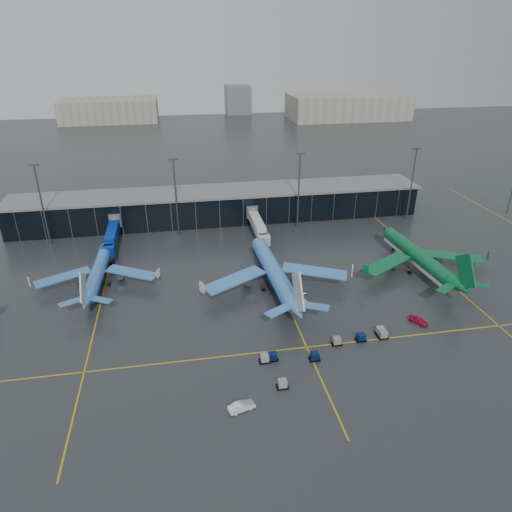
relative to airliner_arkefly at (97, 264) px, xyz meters
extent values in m
plane|color=#282B2D|center=(36.40, -21.26, -5.76)|extent=(600.00, 600.00, 0.00)
cube|color=black|center=(36.40, 40.74, -0.76)|extent=(140.00, 16.00, 10.00)
cube|color=slate|center=(36.40, 40.74, 4.54)|extent=(142.00, 17.00, 0.80)
cylinder|color=#595B60|center=(1.40, 32.24, -0.56)|extent=(4.00, 4.00, 4.00)
cube|color=navy|center=(1.40, 18.74, -1.36)|extent=(3.00, 24.00, 3.00)
cylinder|color=#595B60|center=(1.40, 11.24, -4.46)|extent=(1.00, 1.00, 2.60)
cylinder|color=#595B60|center=(46.40, 32.24, -0.56)|extent=(4.00, 4.00, 4.00)
cube|color=silver|center=(46.40, 18.74, -1.36)|extent=(3.00, 24.00, 3.00)
cylinder|color=#595B60|center=(46.40, 11.24, -4.46)|extent=(1.00, 1.00, 2.60)
cylinder|color=#595B60|center=(-18.60, 28.74, 6.74)|extent=(0.50, 0.50, 25.00)
cube|color=#595B60|center=(-18.60, 28.74, 19.44)|extent=(3.00, 0.40, 0.60)
cylinder|color=#595B60|center=(21.40, 28.74, 6.74)|extent=(0.50, 0.50, 25.00)
cube|color=#595B60|center=(21.40, 28.74, 19.44)|extent=(3.00, 0.40, 0.60)
cylinder|color=#595B60|center=(61.40, 28.74, 6.74)|extent=(0.50, 0.50, 25.00)
cube|color=#595B60|center=(61.40, 28.74, 19.44)|extent=(3.00, 0.40, 0.60)
cylinder|color=#595B60|center=(101.40, 28.74, 6.74)|extent=(0.50, 0.50, 25.00)
cube|color=#595B60|center=(101.40, 28.74, 19.44)|extent=(3.00, 0.40, 0.60)
cube|color=#B2AD99|center=(156.40, 238.74, 3.24)|extent=(90.00, 42.00, 18.00)
cube|color=#B2AD99|center=(-23.60, 258.74, 2.24)|extent=(70.00, 38.00, 16.00)
cube|color=#B2AD99|center=(76.40, 278.74, 5.24)|extent=(20.00, 20.00, 22.00)
cube|color=gold|center=(1.40, -1.26, -5.75)|extent=(0.30, 120.00, 0.02)
cube|color=gold|center=(46.40, -1.26, -5.75)|extent=(0.30, 120.00, 0.02)
cube|color=gold|center=(91.40, -1.26, -5.75)|extent=(0.30, 120.00, 0.02)
cube|color=gold|center=(46.40, -36.26, -5.75)|extent=(220.00, 0.30, 0.02)
cube|color=black|center=(52.89, -36.41, -5.58)|extent=(2.20, 1.50, 0.36)
cube|color=gray|center=(52.89, -36.41, -4.81)|extent=(1.60, 1.50, 1.50)
cube|color=black|center=(58.47, -36.03, -5.58)|extent=(2.20, 1.50, 0.36)
cube|color=#051A44|center=(58.47, -36.03, -4.81)|extent=(1.60, 1.50, 1.50)
cube|color=black|center=(63.55, -35.94, -5.58)|extent=(2.20, 1.50, 0.36)
cube|color=gray|center=(63.55, -35.94, -4.81)|extent=(1.60, 1.50, 1.50)
cube|color=black|center=(63.55, -34.51, -5.58)|extent=(2.20, 1.50, 0.36)
cube|color=#93969B|center=(63.55, -34.51, -4.81)|extent=(1.60, 1.50, 1.50)
cube|color=black|center=(38.41, -39.10, -5.58)|extent=(2.20, 1.50, 0.36)
cube|color=#041439|center=(38.41, -39.10, -4.81)|extent=(1.60, 1.50, 1.50)
cube|color=black|center=(38.57, -47.21, -5.58)|extent=(2.20, 1.50, 0.36)
cube|color=gray|center=(38.57, -47.21, -4.81)|extent=(1.60, 1.50, 1.50)
cube|color=black|center=(36.73, -39.37, -5.58)|extent=(2.20, 1.50, 0.36)
cube|color=gray|center=(36.73, -39.37, -4.81)|extent=(1.60, 1.50, 1.50)
cube|color=black|center=(46.79, -40.55, -5.58)|extent=(2.20, 1.50, 0.36)
cube|color=#041538|center=(46.79, -40.55, -4.81)|extent=(1.60, 1.50, 1.50)
cube|color=white|center=(49.78, -18.89, -5.36)|extent=(2.78, 3.56, 0.80)
cube|color=white|center=(49.78, -18.89, -3.46)|extent=(2.12, 3.09, 2.29)
imported|color=#B60E32|center=(73.89, -32.07, -5.00)|extent=(3.89, 4.69, 1.51)
imported|color=white|center=(30.29, -51.45, -4.96)|extent=(5.12, 2.99, 1.59)
camera|label=1|loc=(22.22, -111.08, 53.60)|focal=32.00mm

